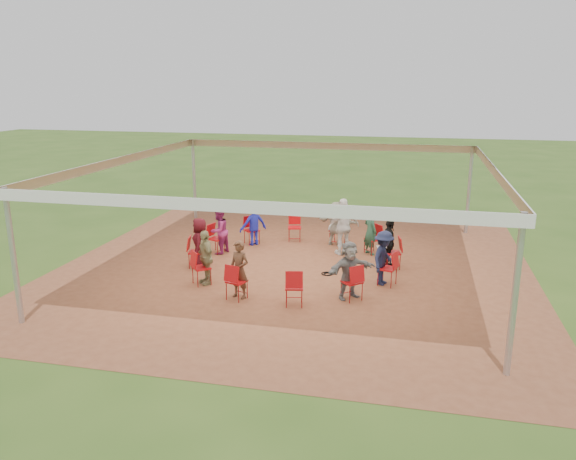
% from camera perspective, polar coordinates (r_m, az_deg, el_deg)
% --- Properties ---
extents(ground, '(80.00, 80.00, 0.00)m').
position_cam_1_polar(ground, '(15.91, 0.65, -3.84)').
color(ground, '#345219').
rests_on(ground, ground).
extents(dirt_patch, '(13.00, 13.00, 0.00)m').
position_cam_1_polar(dirt_patch, '(15.91, 0.65, -3.82)').
color(dirt_patch, brown).
rests_on(dirt_patch, ground).
extents(tent, '(10.33, 10.33, 3.00)m').
position_cam_1_polar(tent, '(15.31, 0.67, 4.60)').
color(tent, '#B2B2B7').
rests_on(tent, ground).
extents(chair_0, '(0.52, 0.50, 0.90)m').
position_cam_1_polar(chair_0, '(16.01, 10.60, -2.29)').
color(chair_0, red).
rests_on(chair_0, ground).
extents(chair_1, '(0.61, 0.61, 0.90)m').
position_cam_1_polar(chair_1, '(17.26, 8.64, -0.94)').
color(chair_1, red).
rests_on(chair_1, ground).
extents(chair_2, '(0.53, 0.55, 0.90)m').
position_cam_1_polar(chair_2, '(18.12, 5.04, -0.07)').
color(chair_2, red).
rests_on(chair_2, ground).
extents(chair_3, '(0.50, 0.52, 0.90)m').
position_cam_1_polar(chair_3, '(18.43, 0.67, 0.24)').
color(chair_3, red).
rests_on(chair_3, ground).
extents(chair_4, '(0.61, 0.61, 0.90)m').
position_cam_1_polar(chair_4, '(18.13, -3.71, -0.04)').
color(chair_4, red).
rests_on(chair_4, ground).
extents(chair_5, '(0.55, 0.53, 0.90)m').
position_cam_1_polar(chair_5, '(17.26, -7.31, -0.89)').
color(chair_5, red).
rests_on(chair_5, ground).
extents(chair_6, '(0.52, 0.50, 0.90)m').
position_cam_1_polar(chair_6, '(16.01, -9.30, -2.22)').
color(chair_6, red).
rests_on(chair_6, ground).
extents(chair_7, '(0.61, 0.61, 0.90)m').
position_cam_1_polar(chair_7, '(14.65, -8.78, -3.82)').
color(chair_7, red).
rests_on(chair_7, ground).
extents(chair_8, '(0.53, 0.55, 0.90)m').
position_cam_1_polar(chair_8, '(13.57, -5.24, -5.24)').
color(chair_8, red).
rests_on(chair_8, ground).
extents(chair_9, '(0.50, 0.52, 0.90)m').
position_cam_1_polar(chair_9, '(13.15, 0.63, -5.84)').
color(chair_9, red).
rests_on(chair_9, ground).
extents(chair_10, '(0.61, 0.61, 0.90)m').
position_cam_1_polar(chair_10, '(13.57, 6.50, -5.28)').
color(chair_10, red).
rests_on(chair_10, ground).
extents(chair_11, '(0.55, 0.53, 0.90)m').
position_cam_1_polar(chair_11, '(14.65, 10.07, -3.88)').
color(chair_11, red).
rests_on(chair_11, ground).
extents(person_seated_0, '(0.60, 0.91, 1.42)m').
position_cam_1_polar(person_seated_0, '(15.91, 10.22, -1.37)').
color(person_seated_0, black).
rests_on(person_seated_0, ground).
extents(person_seated_1, '(0.60, 0.61, 1.42)m').
position_cam_1_polar(person_seated_1, '(17.12, 8.35, -0.13)').
color(person_seated_1, '#254E38').
rests_on(person_seated_1, ground).
extents(person_seated_2, '(1.41, 0.87, 1.42)m').
position_cam_1_polar(person_seated_2, '(17.95, 4.89, 0.67)').
color(person_seated_2, '#B6B3A0').
rests_on(person_seated_2, ground).
extents(person_seated_3, '(0.99, 0.96, 1.42)m').
position_cam_1_polar(person_seated_3, '(17.95, -3.55, 0.70)').
color(person_seated_3, '#161C9B').
rests_on(person_seated_3, ground).
extents(person_seated_4, '(0.59, 0.78, 1.42)m').
position_cam_1_polar(person_seated_4, '(17.12, -7.02, -0.08)').
color(person_seated_4, '#962566').
rests_on(person_seated_4, ground).
extents(person_seated_5, '(0.53, 0.76, 1.42)m').
position_cam_1_polar(person_seated_5, '(15.92, -8.91, -1.30)').
color(person_seated_5, '#410B12').
rests_on(person_seated_5, ground).
extents(person_seated_6, '(0.88, 0.91, 1.42)m').
position_cam_1_polar(person_seated_6, '(14.61, -8.38, -2.75)').
color(person_seated_6, '#968F61').
rests_on(person_seated_6, ground).
extents(person_seated_7, '(0.60, 0.48, 1.42)m').
position_cam_1_polar(person_seated_7, '(13.57, -4.97, -4.02)').
color(person_seated_7, '#523322').
rests_on(person_seated_7, ground).
extents(person_seated_8, '(1.31, 1.25, 1.42)m').
position_cam_1_polar(person_seated_8, '(13.57, 6.24, -4.06)').
color(person_seated_8, slate).
rests_on(person_seated_8, ground).
extents(person_seated_9, '(0.71, 1.02, 1.42)m').
position_cam_1_polar(person_seated_9, '(14.61, 9.68, -2.81)').
color(person_seated_9, '#161C38').
rests_on(person_seated_9, ground).
extents(standing_person, '(1.13, 0.99, 1.72)m').
position_cam_1_polar(standing_person, '(16.97, 5.68, 0.34)').
color(standing_person, white).
rests_on(standing_person, ground).
extents(cable_coil, '(0.38, 0.38, 0.03)m').
position_cam_1_polar(cable_coil, '(15.37, 3.99, -4.47)').
color(cable_coil, black).
rests_on(cable_coil, ground).
extents(laptop, '(0.32, 0.37, 0.22)m').
position_cam_1_polar(laptop, '(15.90, 9.64, -1.53)').
color(laptop, '#B7B7BC').
rests_on(laptop, ground).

